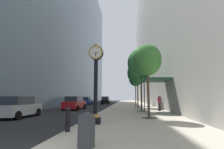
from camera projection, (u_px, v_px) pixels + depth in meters
The scene contains 18 objects.
ground_plane at pixel (112, 106), 30.50m from camera, with size 110.00×110.00×0.00m, color #262628.
sidewalk_right at pixel (131, 105), 33.17m from camera, with size 7.02×80.00×0.14m, color #BCB29E.
building_block_left at pixel (55, 14), 37.14m from camera, with size 9.00×80.00×39.17m.
building_block_right at pixel (169, 16), 34.83m from camera, with size 9.00×80.00×36.32m.
street_clock at pixel (96, 78), 9.76m from camera, with size 0.84×0.55×4.62m.
bollard_nearest at pixel (68, 119), 7.40m from camera, with size 0.22×0.22×1.03m.
bollard_third at pixel (95, 109), 13.67m from camera, with size 0.22×0.22×1.03m.
street_tree_near at pixel (147, 60), 12.59m from camera, with size 2.06×2.06×5.40m.
street_tree_mid_near at pixel (141, 63), 18.77m from camera, with size 2.89×2.89×6.83m.
street_tree_mid_far at pixel (137, 73), 24.78m from camera, with size 2.94×2.94×6.61m.
street_tree_far at pixel (135, 79), 30.80m from camera, with size 2.34×2.34×6.09m.
trash_bin at pixel (86, 128), 5.14m from camera, with size 0.53×0.53×1.05m.
pedestrian_walking at pixel (159, 103), 18.47m from camera, with size 0.47×0.47×1.67m.
storefront_awning at pixel (156, 81), 17.46m from camera, with size 2.40×3.60×3.30m.
car_red_near at pixel (75, 103), 21.97m from camera, with size 2.13×4.54×1.70m.
car_silver_mid at pixel (18, 107), 13.53m from camera, with size 2.11×4.09×1.67m.
car_blue_far at pixel (86, 101), 34.64m from camera, with size 2.03×4.56×1.66m.
car_black_trailing at pixel (106, 100), 39.88m from camera, with size 2.10×4.70×1.74m.
Camera 1 is at (2.80, -3.86, 1.62)m, focal length 27.31 mm.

